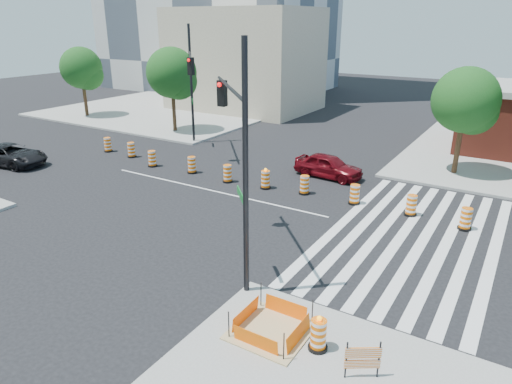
# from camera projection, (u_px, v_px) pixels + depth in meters

# --- Properties ---
(ground) EXTENTS (120.00, 120.00, 0.00)m
(ground) POSITION_uv_depth(u_px,v_px,m) (211.00, 190.00, 25.19)
(ground) COLOR black
(ground) RESTS_ON ground
(sidewalk_nw) EXTENTS (22.00, 22.00, 0.15)m
(sidewalk_nw) POSITION_uv_depth(u_px,v_px,m) (177.00, 108.00, 48.34)
(sidewalk_nw) COLOR gray
(sidewalk_nw) RESTS_ON ground
(crosswalk_east) EXTENTS (6.75, 13.50, 0.01)m
(crosswalk_east) POSITION_uv_depth(u_px,v_px,m) (413.00, 236.00, 19.82)
(crosswalk_east) COLOR silver
(crosswalk_east) RESTS_ON ground
(lane_centerline) EXTENTS (14.00, 0.12, 0.01)m
(lane_centerline) POSITION_uv_depth(u_px,v_px,m) (211.00, 190.00, 25.19)
(lane_centerline) COLOR silver
(lane_centerline) RESTS_ON ground
(excavation_pit) EXTENTS (2.20, 2.20, 0.90)m
(excavation_pit) POSITION_uv_depth(u_px,v_px,m) (271.00, 329.00, 13.53)
(excavation_pit) COLOR tan
(excavation_pit) RESTS_ON ground
(beige_midrise) EXTENTS (14.00, 10.00, 10.00)m
(beige_midrise) POSITION_uv_depth(u_px,v_px,m) (245.00, 60.00, 46.83)
(beige_midrise) COLOR tan
(beige_midrise) RESTS_ON ground
(red_coupe) EXTENTS (4.22, 1.97, 1.40)m
(red_coupe) POSITION_uv_depth(u_px,v_px,m) (328.00, 166.00, 27.09)
(red_coupe) COLOR #58070E
(red_coupe) RESTS_ON ground
(dark_suv) EXTENTS (5.18, 3.03, 1.35)m
(dark_suv) POSITION_uv_depth(u_px,v_px,m) (11.00, 155.00, 29.39)
(dark_suv) COLOR black
(dark_suv) RESTS_ON ground
(signal_pole_se) EXTENTS (4.38, 4.67, 8.28)m
(signal_pole_se) POSITION_uv_depth(u_px,v_px,m) (236.00, 138.00, 15.50)
(signal_pole_se) COLOR black
(signal_pole_se) RESTS_ON ground
(signal_pole_nw) EXTENTS (4.20, 5.00, 8.44)m
(signal_pole_nw) POSITION_uv_depth(u_px,v_px,m) (191.00, 76.00, 31.64)
(signal_pole_nw) COLOR black
(signal_pole_nw) RESTS_ON ground
(pit_drum) EXTENTS (0.56, 0.56, 1.09)m
(pit_drum) POSITION_uv_depth(u_px,v_px,m) (318.00, 335.00, 12.68)
(pit_drum) COLOR black
(pit_drum) RESTS_ON ground
(barricade) EXTENTS (0.81, 0.55, 1.10)m
(barricade) POSITION_uv_depth(u_px,v_px,m) (363.00, 358.00, 11.61)
(barricade) COLOR #F36405
(barricade) RESTS_ON ground
(tree_north_a) EXTENTS (3.85, 3.85, 6.55)m
(tree_north_a) POSITION_uv_depth(u_px,v_px,m) (82.00, 70.00, 42.78)
(tree_north_a) COLOR #382314
(tree_north_a) RESTS_ON ground
(tree_north_b) EXTENTS (4.05, 4.05, 6.88)m
(tree_north_b) POSITION_uv_depth(u_px,v_px,m) (172.00, 76.00, 36.68)
(tree_north_b) COLOR #382314
(tree_north_b) RESTS_ON ground
(tree_north_c) EXTENTS (3.77, 3.77, 6.42)m
(tree_north_c) POSITION_uv_depth(u_px,v_px,m) (466.00, 104.00, 26.23)
(tree_north_c) COLOR #382314
(tree_north_c) RESTS_ON ground
(median_drum_0) EXTENTS (0.60, 0.60, 1.02)m
(median_drum_0) POSITION_uv_depth(u_px,v_px,m) (108.00, 145.00, 32.45)
(median_drum_0) COLOR black
(median_drum_0) RESTS_ON ground
(median_drum_1) EXTENTS (0.60, 0.60, 1.02)m
(median_drum_1) POSITION_uv_depth(u_px,v_px,m) (131.00, 150.00, 31.14)
(median_drum_1) COLOR black
(median_drum_1) RESTS_ON ground
(median_drum_2) EXTENTS (0.60, 0.60, 1.02)m
(median_drum_2) POSITION_uv_depth(u_px,v_px,m) (152.00, 159.00, 29.17)
(median_drum_2) COLOR black
(median_drum_2) RESTS_ON ground
(median_drum_3) EXTENTS (0.60, 0.60, 1.02)m
(median_drum_3) POSITION_uv_depth(u_px,v_px,m) (192.00, 165.00, 27.91)
(median_drum_3) COLOR black
(median_drum_3) RESTS_ON ground
(median_drum_4) EXTENTS (0.60, 0.60, 1.02)m
(median_drum_4) POSITION_uv_depth(u_px,v_px,m) (228.00, 174.00, 26.34)
(median_drum_4) COLOR black
(median_drum_4) RESTS_ON ground
(median_drum_5) EXTENTS (0.60, 0.60, 1.18)m
(median_drum_5) POSITION_uv_depth(u_px,v_px,m) (265.00, 180.00, 25.34)
(median_drum_5) COLOR black
(median_drum_5) RESTS_ON ground
(median_drum_6) EXTENTS (0.60, 0.60, 1.02)m
(median_drum_6) POSITION_uv_depth(u_px,v_px,m) (304.00, 185.00, 24.54)
(median_drum_6) COLOR black
(median_drum_6) RESTS_ON ground
(median_drum_7) EXTENTS (0.60, 0.60, 1.02)m
(median_drum_7) POSITION_uv_depth(u_px,v_px,m) (355.00, 195.00, 23.20)
(median_drum_7) COLOR black
(median_drum_7) RESTS_ON ground
(median_drum_8) EXTENTS (0.60, 0.60, 1.02)m
(median_drum_8) POSITION_uv_depth(u_px,v_px,m) (411.00, 206.00, 21.83)
(median_drum_8) COLOR black
(median_drum_8) RESTS_ON ground
(median_drum_9) EXTENTS (0.60, 0.60, 1.02)m
(median_drum_9) POSITION_uv_depth(u_px,v_px,m) (466.00, 220.00, 20.34)
(median_drum_9) COLOR black
(median_drum_9) RESTS_ON ground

